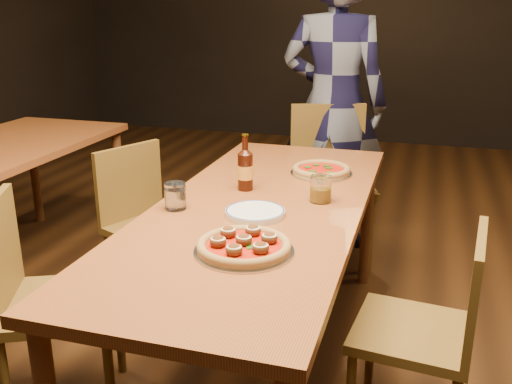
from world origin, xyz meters
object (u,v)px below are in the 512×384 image
(table_main, at_px, (260,222))
(chair_main_sw, at_px, (155,227))
(beer_bottle, at_px, (245,171))
(diner, at_px, (334,105))
(pizza_margherita, at_px, (321,170))
(plate_stack, at_px, (255,213))
(pizza_meatball, at_px, (244,245))
(amber_glass, at_px, (321,189))
(water_glass, at_px, (175,196))
(chair_main_e, at_px, (412,330))
(chair_main_nw, at_px, (61,302))
(chair_end, at_px, (332,185))

(table_main, xyz_separation_m, chair_main_sw, (-0.67, 0.39, -0.25))
(beer_bottle, height_order, diner, diner)
(pizza_margherita, bearing_deg, plate_stack, -102.46)
(pizza_meatball, distance_m, amber_glass, 0.57)
(table_main, height_order, beer_bottle, beer_bottle)
(table_main, xyz_separation_m, water_glass, (-0.30, -0.13, 0.12))
(pizza_meatball, bearing_deg, diner, 91.01)
(chair_main_sw, relative_size, pizza_meatball, 2.65)
(pizza_margherita, relative_size, water_glass, 2.78)
(chair_main_e, xyz_separation_m, beer_bottle, (-0.74, 0.39, 0.41))
(pizza_margherita, bearing_deg, diner, 96.32)
(diner, bearing_deg, pizza_meatball, 92.09)
(water_glass, bearing_deg, table_main, 24.15)
(chair_main_nw, height_order, plate_stack, chair_main_nw)
(chair_main_sw, xyz_separation_m, water_glass, (0.37, -0.52, 0.37))
(chair_main_nw, height_order, chair_end, chair_end)
(pizza_margherita, height_order, diner, diner)
(chair_main_sw, relative_size, chair_end, 0.88)
(chair_main_nw, height_order, pizza_meatball, chair_main_nw)
(chair_end, bearing_deg, diner, 81.01)
(chair_main_sw, xyz_separation_m, diner, (0.71, 1.10, 0.48))
(chair_main_nw, xyz_separation_m, plate_stack, (0.66, 0.32, 0.31))
(chair_main_sw, relative_size, pizza_margherita, 2.98)
(chair_end, height_order, pizza_meatball, chair_end)
(table_main, height_order, amber_glass, amber_glass)
(table_main, relative_size, water_glass, 19.26)
(chair_main_nw, relative_size, plate_stack, 3.98)
(chair_main_nw, bearing_deg, beer_bottle, -65.74)
(table_main, height_order, chair_main_e, chair_main_e)
(chair_main_e, relative_size, chair_end, 0.87)
(pizza_margherita, distance_m, diner, 1.00)
(plate_stack, bearing_deg, diner, 89.02)
(beer_bottle, relative_size, amber_glass, 2.21)
(pizza_meatball, distance_m, pizza_margherita, 0.95)
(table_main, relative_size, chair_end, 2.05)
(chair_main_sw, xyz_separation_m, amber_glass, (0.89, -0.28, 0.37))
(chair_main_e, distance_m, diner, 1.87)
(table_main, bearing_deg, amber_glass, 26.57)
(chair_main_nw, distance_m, beer_bottle, 0.90)
(table_main, distance_m, beer_bottle, 0.26)
(table_main, bearing_deg, diner, 88.31)
(beer_bottle, xyz_separation_m, water_glass, (-0.19, -0.31, -0.03))
(table_main, distance_m, chair_main_e, 0.71)
(pizza_margherita, bearing_deg, water_glass, -125.47)
(beer_bottle, height_order, amber_glass, beer_bottle)
(pizza_meatball, bearing_deg, chair_main_nw, 179.33)
(chair_main_e, relative_size, amber_glass, 7.93)
(chair_end, xyz_separation_m, pizza_margherita, (0.05, -0.67, 0.28))
(table_main, distance_m, pizza_meatball, 0.46)
(table_main, relative_size, chair_main_nw, 2.23)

